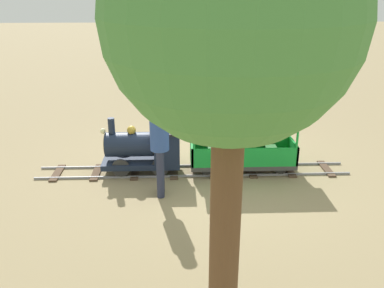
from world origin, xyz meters
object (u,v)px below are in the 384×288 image
(passenger_car, at_px, (243,150))
(park_bench, at_px, (226,103))
(locomotive, at_px, (145,148))
(conductor_person, at_px, (160,140))
(oak_tree_near, at_px, (232,22))

(passenger_car, relative_size, park_bench, 1.49)
(locomotive, bearing_deg, conductor_person, -160.85)
(conductor_person, relative_size, park_bench, 1.20)
(oak_tree_near, bearing_deg, passenger_car, -11.31)
(oak_tree_near, bearing_deg, locomotive, 13.89)
(conductor_person, xyz_separation_m, park_bench, (4.04, -1.53, -0.54))
(conductor_person, distance_m, park_bench, 4.36)
(oak_tree_near, bearing_deg, conductor_person, 12.37)
(park_bench, relative_size, oak_tree_near, 0.33)
(passenger_car, height_order, park_bench, passenger_car)
(locomotive, distance_m, passenger_car, 1.77)
(park_bench, bearing_deg, conductor_person, 159.29)
(locomotive, relative_size, park_bench, 1.07)
(locomotive, bearing_deg, passenger_car, -90.00)
(passenger_car, distance_m, oak_tree_near, 4.80)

